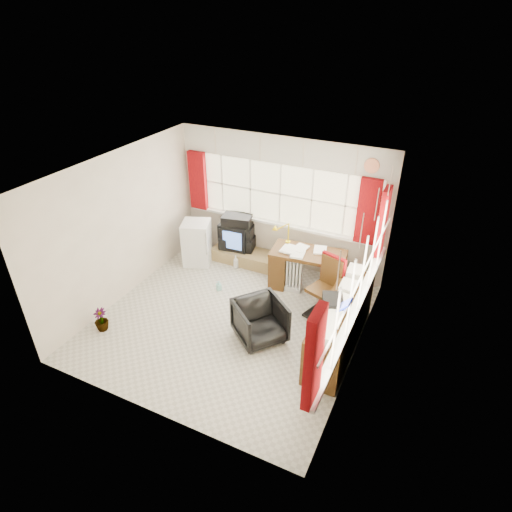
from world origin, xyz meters
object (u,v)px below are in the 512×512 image
(credenza, at_px, (340,324))
(mini_fridge, at_px, (197,243))
(desk_lamp, at_px, (289,229))
(tv_bench, at_px, (248,257))
(office_chair, at_px, (260,321))
(desk, at_px, (307,268))
(crt_tv, at_px, (237,234))
(radiator, at_px, (291,278))
(task_chair, at_px, (328,285))

(credenza, bearing_deg, mini_fridge, 160.56)
(desk_lamp, distance_m, tv_bench, 1.26)
(office_chair, bearing_deg, mini_fridge, 93.22)
(office_chair, bearing_deg, tv_bench, 70.77)
(desk, bearing_deg, mini_fridge, -177.75)
(credenza, distance_m, tv_bench, 2.75)
(office_chair, distance_m, crt_tv, 2.47)
(credenza, bearing_deg, office_chair, -161.62)
(credenza, bearing_deg, desk_lamp, 135.15)
(radiator, xyz_separation_m, mini_fridge, (-1.99, 0.09, 0.18))
(task_chair, bearing_deg, tv_bench, 155.06)
(desk, xyz_separation_m, desk_lamp, (-0.45, 0.18, 0.60))
(task_chair, relative_size, credenza, 0.53)
(desk_lamp, height_order, mini_fridge, desk_lamp)
(desk_lamp, height_order, office_chair, desk_lamp)
(task_chair, distance_m, mini_fridge, 2.80)
(desk_lamp, xyz_separation_m, office_chair, (0.27, -1.76, -0.69))
(office_chair, distance_m, tv_bench, 2.23)
(radiator, height_order, credenza, credenza)
(desk, distance_m, tv_bench, 1.40)
(credenza, bearing_deg, crt_tv, 147.63)
(desk, relative_size, mini_fridge, 1.55)
(desk_lamp, relative_size, credenza, 0.20)
(desk, distance_m, crt_tv, 1.68)
(task_chair, height_order, office_chair, task_chair)
(desk, distance_m, mini_fridge, 2.23)
(office_chair, relative_size, mini_fridge, 0.82)
(crt_tv, bearing_deg, mini_fridge, -139.84)
(desk, distance_m, credenza, 1.53)
(credenza, relative_size, tv_bench, 1.43)
(desk, xyz_separation_m, mini_fridge, (-2.23, -0.09, 0.02))
(task_chair, relative_size, mini_fridge, 1.23)
(radiator, bearing_deg, mini_fridge, 177.48)
(task_chair, bearing_deg, desk, 133.84)
(desk_lamp, relative_size, crt_tv, 0.65)
(desk_lamp, relative_size, radiator, 0.64)
(credenza, bearing_deg, task_chair, 122.04)
(radiator, bearing_deg, crt_tv, 156.77)
(radiator, distance_m, tv_bench, 1.21)
(office_chair, relative_size, radiator, 1.16)
(desk_lamp, relative_size, task_chair, 0.37)
(crt_tv, distance_m, mini_fridge, 0.79)
(desk, bearing_deg, radiator, -143.50)
(desk, distance_m, office_chair, 1.59)
(office_chair, bearing_deg, desk_lamp, 48.10)
(desk, xyz_separation_m, office_chair, (-0.18, -1.58, -0.09))
(desk_lamp, height_order, tv_bench, desk_lamp)
(task_chair, xyz_separation_m, crt_tv, (-2.16, 0.98, -0.05))
(radiator, bearing_deg, task_chair, -26.31)
(desk_lamp, distance_m, crt_tv, 1.30)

